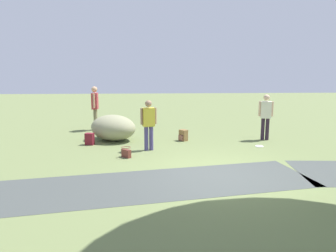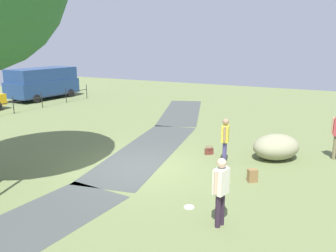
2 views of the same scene
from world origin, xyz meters
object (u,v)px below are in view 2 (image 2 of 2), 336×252
Objects in this scene: frisbee_on_grass at (189,207)px; spare_backpack_on_lawn at (252,176)px; handbag_on_grass at (209,151)px; delivery_van at (43,82)px; man_near_boulder at (221,187)px; woman_with_handbag at (225,138)px; backpack_by_boulder at (262,146)px; lawn_boulder at (276,147)px.

spare_backpack_on_lawn is at bearing -22.28° from frisbee_on_grass.
delivery_van reaches higher than handbag_on_grass.
man_near_boulder is at bearing -156.57° from handbag_on_grass.
handbag_on_grass is at bearing 51.08° from woman_with_handbag.
woman_with_handbag is 0.97× the size of man_near_boulder.
delivery_van is (11.78, 18.06, 0.31)m from man_near_boulder.
frisbee_on_grass is at bearing 157.72° from spare_backpack_on_lawn.
spare_backpack_on_lawn is (2.98, -0.01, -0.76)m from man_near_boulder.
delivery_van is (6.91, 15.95, 1.12)m from handbag_on_grass.
frisbee_on_grass is (-5.72, 0.56, -0.18)m from backpack_by_boulder.
handbag_on_grass is 2.85m from spare_backpack_on_lawn.
delivery_van reaches higher than frisbee_on_grass.
man_near_boulder is 3.07m from spare_backpack_on_lawn.
man_near_boulder is at bearing -162.98° from woman_with_handbag.
handbag_on_grass is (0.66, 0.82, -0.78)m from woman_with_handbag.
backpack_by_boulder is (1.36, -1.68, 0.05)m from handbag_on_grass.
delivery_van is (7.57, 16.77, 0.34)m from woman_with_handbag.
man_near_boulder is 4.30× the size of handbag_on_grass.
lawn_boulder reaches higher than handbag_on_grass.
spare_backpack_on_lawn is at bearing -133.33° from woman_with_handbag.
frisbee_on_grass is at bearing 174.36° from backpack_by_boulder.
spare_backpack_on_lawn is at bearing -172.17° from backpack_by_boulder.
man_near_boulder reaches higher than backpack_by_boulder.
spare_backpack_on_lawn reaches higher than frisbee_on_grass.
backpack_by_boulder is at bearing 7.83° from spare_backpack_on_lawn.
delivery_van is (11.27, 17.06, 1.26)m from frisbee_on_grass.
frisbee_on_grass is (-3.70, -0.29, -0.92)m from woman_with_handbag.
man_near_boulder is at bearing -123.11° from delivery_van.
woman_with_handbag reaches higher than spare_backpack_on_lawn.
frisbee_on_grass is at bearing 166.09° from lawn_boulder.
backpack_by_boulder is 1.00× the size of spare_backpack_on_lawn.
backpack_by_boulder is 5.75m from frisbee_on_grass.
woman_with_handbag is at bearing 130.25° from lawn_boulder.
delivery_van reaches higher than backpack_by_boulder.
handbag_on_grass is at bearing 128.94° from backpack_by_boulder.
lawn_boulder is 1.36× the size of man_near_boulder.
handbag_on_grass reaches higher than frisbee_on_grass.
spare_backpack_on_lawn is at bearing 174.92° from lawn_boulder.
backpack_by_boulder is (0.73, 0.67, -0.27)m from lawn_boulder.
spare_backpack_on_lawn is at bearing -115.96° from delivery_van.
spare_backpack_on_lawn is (-3.25, -0.45, 0.00)m from backpack_by_boulder.
delivery_van is at bearing 56.89° from man_near_boulder.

